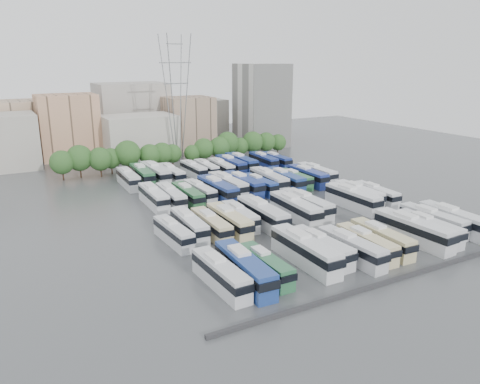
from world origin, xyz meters
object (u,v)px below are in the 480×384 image
bus_r3_s1 (128,178)px  bus_r3_s3 (155,173)px  bus_r0_s5 (321,247)px  bus_r1_s0 (174,233)px  bus_r0_s2 (266,265)px  bus_r1_s2 (211,225)px  apartment_tower (262,106)px  bus_r1_s4 (240,216)px  bus_r0_s8 (382,238)px  bus_r2_s13 (316,173)px  bus_r3_s7 (206,168)px  bus_r3_s4 (171,173)px  bus_r0_s13 (454,220)px  bus_r2_s4 (200,191)px  bus_r2_s7 (243,184)px  bus_r2_s10 (284,180)px  bus_r1_s1 (189,225)px  bus_r2_s3 (188,195)px  bus_r0_s4 (305,250)px  bus_r2_s5 (218,189)px  bus_r0_s0 (221,274)px  bus_r2_s11 (295,179)px  bus_r3_s6 (194,169)px  bus_r2_s1 (154,197)px  bus_r0_s1 (245,268)px  bus_r0_s6 (351,248)px  bus_r0_s10 (414,230)px  bus_r3_s10 (241,163)px  bus_r1_s8 (307,205)px  bus_r1_s7 (295,209)px  bus_r2_s8 (259,184)px  bus_r3_s9 (231,165)px  bus_r0_s7 (366,243)px  bus_r2_s9 (269,180)px  bus_r1_s3 (229,221)px  bus_r1_s5 (263,214)px  bus_r1_s11 (353,198)px  bus_r1_s12 (358,194)px  bus_r3_s2 (142,175)px  bus_r3_s8 (221,167)px  bus_r2_s2 (171,196)px  bus_r3_s12 (263,161)px

bus_r3_s1 → bus_r3_s3: (6.72, 1.23, 0.21)m
bus_r0_s5 → bus_r1_s0: bearing=133.4°
bus_r0_s2 → bus_r1_s2: bus_r1_s2 is taller
apartment_tower → bus_r1_s4: apartment_tower is taller
bus_r0_s8 → bus_r2_s13: size_ratio=0.97×
bus_r3_s1 → bus_r3_s7: (19.93, 1.57, -0.19)m
bus_r3_s4 → bus_r3_s7: (9.84, 1.66, -0.15)m
bus_r0_s13 → bus_r2_s13: size_ratio=1.06×
bus_r1_s4 → bus_r2_s4: (0.16, 17.29, 0.04)m
bus_r1_s4 → bus_r3_s7: size_ratio=1.01×
bus_r2_s7 → bus_r2_s10: bearing=-8.3°
bus_r1_s1 → bus_r2_s3: (6.41, 15.96, -0.02)m
bus_r0_s4 → bus_r2_s5: bus_r0_s4 is taller
bus_r0_s0 → bus_r2_s11: bearing=42.9°
bus_r1_s4 → bus_r2_s4: bearing=92.4°
bus_r0_s5 → bus_r2_s10: bearing=61.3°
bus_r0_s8 → bus_r3_s6: 55.69m
bus_r2_s1 → bus_r0_s1: bearing=-89.1°
bus_r0_s6 → bus_r3_s6: bearing=88.4°
bus_r0_s5 → bus_r2_s11: bearing=57.3°
apartment_tower → bus_r0_s10: 86.43m
bus_r0_s10 → bus_r3_s10: 55.50m
bus_r0_s2 → bus_r3_s7: 57.02m
bus_r0_s0 → bus_r2_s10: 47.76m
bus_r3_s6 → bus_r3_s10: 13.19m
bus_r1_s8 → bus_r3_s1: size_ratio=1.05×
bus_r3_s6 → bus_r0_s10: bearing=-77.7°
bus_r0_s0 → bus_r2_s10: (32.92, 34.61, 0.16)m
bus_r2_s11 → bus_r1_s4: bearing=-144.9°
bus_r0_s10 → bus_r1_s7: bus_r0_s10 is taller
bus_r2_s8 → bus_r3_s9: (3.16, 19.03, 0.21)m
bus_r0_s7 → bus_r3_s10: bearing=82.3°
bus_r2_s9 → bus_r1_s1: bearing=-143.4°
bus_r0_s10 → bus_r1_s3: size_ratio=1.11×
bus_r1_s4 → bus_r3_s9: bus_r3_s9 is taller
bus_r0_s1 → bus_r2_s8: bearing=59.4°
bus_r2_s10 → bus_r0_s6: bearing=-109.5°
bus_r0_s5 → bus_r1_s1: bus_r1_s1 is taller
bus_r0_s2 → bus_r1_s5: (9.86, 16.92, 0.41)m
bus_r1_s11 → bus_r1_s12: size_ratio=1.06×
bus_r0_s1 → bus_r3_s2: bus_r0_s1 is taller
bus_r2_s10 → bus_r3_s8: 19.34m
bus_r0_s2 → bus_r2_s2: 35.11m
bus_r1_s11 → bus_r2_s3: size_ratio=1.12×
bus_r0_s1 → bus_r2_s1: bearing=92.5°
bus_r1_s12 → bus_r0_s10: bearing=-108.3°
bus_r2_s4 → bus_r3_s12: (26.49, 18.43, 0.08)m
bus_r0_s2 → bus_r1_s8: size_ratio=0.85×
bus_r1_s3 → bus_r2_s8: bearing=47.8°
bus_r1_s12 → bus_r3_s3: 46.28m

